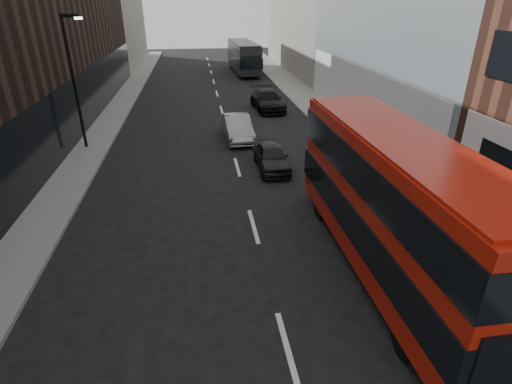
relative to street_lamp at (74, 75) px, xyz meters
name	(u,v)px	position (x,y,z in m)	size (l,w,h in m)	color
sidewalk_right	(318,108)	(15.72, 7.00, -4.11)	(3.00, 80.00, 0.15)	slate
sidewalk_left	(113,116)	(0.22, 7.00, -4.11)	(2.00, 80.00, 0.15)	slate
building_left_mid	(63,11)	(-3.28, 12.00, 2.82)	(5.00, 24.00, 14.00)	black
building_left_far	(114,11)	(-3.28, 34.00, 2.32)	(5.00, 20.00, 13.00)	slate
street_lamp	(74,75)	(0.00, 0.00, 0.00)	(1.06, 0.22, 7.00)	black
red_bus	(395,200)	(12.01, -13.15, -1.75)	(2.59, 10.85, 4.37)	#A7170A
grey_bus	(244,56)	(12.04, 25.33, -2.34)	(2.90, 10.71, 3.43)	black
car_a	(272,156)	(9.94, -4.38, -3.53)	(1.53, 3.80, 1.30)	black
car_b	(237,128)	(8.72, 0.59, -3.46)	(1.53, 4.39, 1.45)	gray
car_c	(267,100)	(11.80, 7.59, -3.45)	(2.04, 5.03, 1.46)	black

